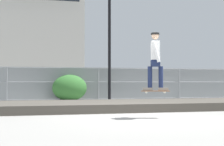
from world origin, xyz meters
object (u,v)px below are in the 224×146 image
Objects in this scene: skater at (155,58)px; parked_car_mid at (83,85)px; parked_car_far at (169,84)px; shrub_left at (70,88)px; parked_car_near at (1,85)px; skateboard at (155,91)px; street_lamp at (109,24)px.

skater reaches higher than parked_car_mid.
parked_car_mid is 6.22m from parked_car_far.
parked_car_near is at bearing 133.32° from shrub_left.
skateboard is 0.45× the size of shrub_left.
parked_car_far is at bearing 29.33° from shrub_left.
shrub_left is (-1.17, -4.55, -0.13)m from parked_car_mid.
parked_car_far is (6.20, -0.41, 0.00)m from parked_car_mid.
skateboard is 13.01m from parked_car_far.
street_lamp is 7.53m from parked_car_far.
skateboard is at bearing 0.00° from skater.
parked_car_far is at bearing 65.49° from skateboard.
parked_car_far is (5.40, 11.84, 0.08)m from skateboard.
parked_car_mid is 2.48× the size of shrub_left.
street_lamp is at bearing -140.96° from parked_car_far.
skateboard is 0.18× the size of parked_car_mid.
parked_car_mid is at bearing 75.53° from shrub_left.
skater is at bearing -75.54° from shrub_left.
skater is 0.37× the size of parked_car_mid.
parked_car_far is (5.23, 4.24, -3.35)m from street_lamp.
street_lamp is at bearing 88.78° from skateboard.
skateboard is 0.49× the size of skater.
parked_car_mid is (-0.81, 12.24, -0.88)m from skater.
parked_car_near is 2.49× the size of shrub_left.
shrub_left is at bearing -104.47° from parked_car_mid.
parked_car_mid is at bearing 0.51° from parked_car_near.
skateboard is 0.12× the size of street_lamp.
parked_car_far is 8.47m from shrub_left.
skater is at bearing -62.94° from parked_car_near.
parked_car_mid is at bearing 93.78° from skateboard.
parked_car_mid is 1.02× the size of parked_car_far.
parked_car_mid is at bearing 93.78° from skater.
skater is 0.37× the size of parked_car_near.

